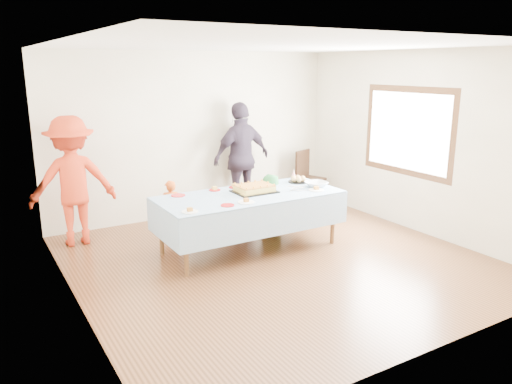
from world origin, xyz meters
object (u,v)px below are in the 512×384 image
Objects in this scene: dining_chair at (307,174)px; adult_left at (73,181)px; party_table at (249,198)px; birthday_cake at (254,189)px.

dining_chair is 4.13m from adult_left.
party_table is 0.16m from birthday_cake.
birthday_cake reaches higher than party_table.
party_table is 4.42× the size of birthday_cake.
dining_chair is 0.54× the size of adult_left.
adult_left is at bearing 143.99° from party_table.
dining_chair is at bearing 35.98° from party_table.
dining_chair is (2.00, 1.47, -0.29)m from birthday_cake.
party_table is at bearing -165.38° from dining_chair.
birthday_cake is 2.54m from adult_left.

